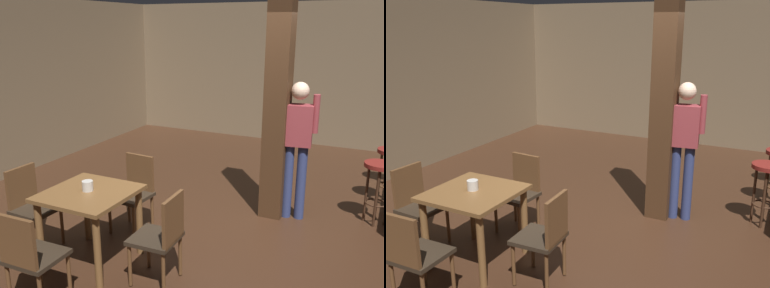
# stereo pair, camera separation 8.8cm
# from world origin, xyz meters

# --- Properties ---
(ground_plane) EXTENTS (10.80, 10.80, 0.00)m
(ground_plane) POSITION_xyz_m (0.00, 0.00, 0.00)
(ground_plane) COLOR #382114
(wall_back) EXTENTS (8.00, 0.10, 2.80)m
(wall_back) POSITION_xyz_m (0.00, 4.50, 1.40)
(wall_back) COLOR #756047
(wall_back) RESTS_ON ground_plane
(pillar) EXTENTS (0.28, 0.28, 2.80)m
(pillar) POSITION_xyz_m (0.21, 0.81, 1.40)
(pillar) COLOR #422816
(pillar) RESTS_ON ground_plane
(dining_table) EXTENTS (0.84, 0.84, 0.77)m
(dining_table) POSITION_xyz_m (-1.14, -1.11, 0.62)
(dining_table) COLOR brown
(dining_table) RESTS_ON ground_plane
(chair_north) EXTENTS (0.45, 0.45, 0.89)m
(chair_north) POSITION_xyz_m (-1.14, -0.31, 0.51)
(chair_north) COLOR #2D2319
(chair_north) RESTS_ON ground_plane
(chair_south) EXTENTS (0.43, 0.43, 0.89)m
(chair_south) POSITION_xyz_m (-1.11, -1.94, 0.51)
(chair_south) COLOR #2D2319
(chair_south) RESTS_ON ground_plane
(chair_east) EXTENTS (0.44, 0.44, 0.89)m
(chair_east) POSITION_xyz_m (-0.30, -1.13, 0.51)
(chair_east) COLOR #2D2319
(chair_east) RESTS_ON ground_plane
(chair_west) EXTENTS (0.43, 0.43, 0.89)m
(chair_west) POSITION_xyz_m (-1.92, -1.14, 0.51)
(chair_west) COLOR #2D2319
(chair_west) RESTS_ON ground_plane
(napkin_cup) EXTENTS (0.11, 0.11, 0.10)m
(napkin_cup) POSITION_xyz_m (-1.17, -1.09, 0.82)
(napkin_cup) COLOR beige
(napkin_cup) RESTS_ON dining_table
(standing_person) EXTENTS (0.47, 0.24, 1.72)m
(standing_person) POSITION_xyz_m (0.46, 0.84, 1.00)
(standing_person) COLOR maroon
(standing_person) RESTS_ON ground_plane
(bar_stool_near) EXTENTS (0.37, 0.37, 0.77)m
(bar_stool_near) POSITION_xyz_m (1.41, 1.13, 0.59)
(bar_stool_near) COLOR maroon
(bar_stool_near) RESTS_ON ground_plane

